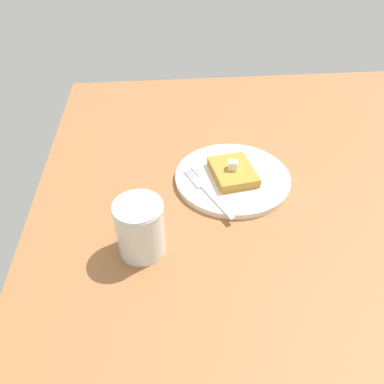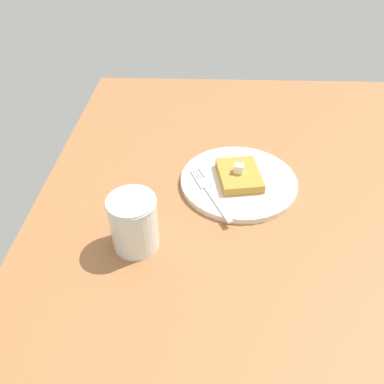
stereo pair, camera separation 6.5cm
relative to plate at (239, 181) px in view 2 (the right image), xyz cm
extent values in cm
cube|color=#986239|center=(-9.13, -1.63, -2.02)|extent=(94.48, 94.48, 2.69)
cylinder|color=silver|center=(0.00, 0.00, -0.08)|extent=(22.66, 22.66, 1.18)
torus|color=#2D2F3B|center=(0.00, 0.00, 0.11)|extent=(22.66, 22.66, 0.80)
cube|color=#B28230|center=(0.00, 0.00, 1.42)|extent=(9.14, 10.94, 1.80)
cube|color=#F4F0C8|center=(0.21, 0.19, 3.18)|extent=(2.04, 1.92, 1.73)
cube|color=silver|center=(4.16, 7.69, 0.69)|extent=(4.91, 9.49, 0.36)
cube|color=silver|center=(6.78, 1.85, 0.69)|extent=(3.15, 3.45, 0.36)
cube|color=silver|center=(8.76, -0.56, 0.69)|extent=(1.60, 3.05, 0.36)
cube|color=silver|center=(8.26, -0.78, 0.69)|extent=(1.60, 3.05, 0.36)
cube|color=silver|center=(7.75, -1.00, 0.69)|extent=(1.60, 3.05, 0.36)
cube|color=silver|center=(7.25, -1.23, 0.69)|extent=(1.60, 3.05, 0.36)
cylinder|color=#361405|center=(17.63, 16.28, 2.37)|extent=(6.94, 6.94, 6.08)
cylinder|color=silver|center=(17.63, 16.28, 4.11)|extent=(7.54, 7.54, 9.57)
torus|color=silver|center=(17.63, 16.28, 8.45)|extent=(7.74, 7.74, 0.50)
camera|label=1|loc=(13.46, 57.12, 45.80)|focal=35.00mm
camera|label=2|loc=(7.00, 57.31, 45.80)|focal=35.00mm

